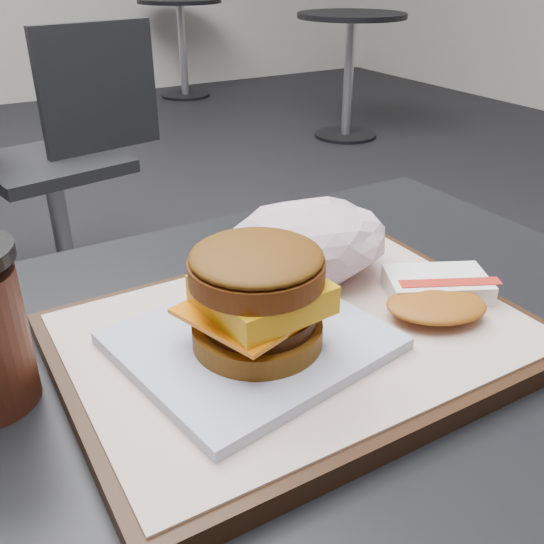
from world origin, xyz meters
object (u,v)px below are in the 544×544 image
at_px(hash_brown, 437,294).
at_px(neighbor_chair, 69,146).
at_px(serving_tray, 298,338).
at_px(crumpled_wrapper, 310,241).
at_px(breakfast_sandwich, 256,307).
at_px(customer_table, 280,518).

xyz_separation_m(hash_brown, neighbor_chair, (0.05, 1.68, -0.29)).
bearing_deg(neighbor_chair, serving_tray, -96.15).
relative_size(hash_brown, crumpled_wrapper, 0.86).
xyz_separation_m(serving_tray, crumpled_wrapper, (0.06, 0.08, 0.04)).
relative_size(breakfast_sandwich, crumpled_wrapper, 1.38).
xyz_separation_m(serving_tray, hash_brown, (0.13, -0.03, 0.02)).
distance_m(crumpled_wrapper, neighbor_chair, 1.61).
relative_size(hash_brown, neighbor_chair, 0.15).
xyz_separation_m(customer_table, breakfast_sandwich, (-0.02, -0.00, 0.24)).
height_order(serving_tray, neighbor_chair, neighbor_chair).
distance_m(breakfast_sandwich, neighbor_chair, 1.71).
bearing_deg(serving_tray, crumpled_wrapper, 51.11).
bearing_deg(breakfast_sandwich, customer_table, 3.79).
xyz_separation_m(breakfast_sandwich, hash_brown, (0.17, -0.02, -0.03)).
bearing_deg(neighbor_chair, hash_brown, -91.77).
bearing_deg(hash_brown, crumpled_wrapper, 121.70).
bearing_deg(serving_tray, hash_brown, -12.65).
bearing_deg(neighbor_chair, breakfast_sandwich, -97.66).
distance_m(breakfast_sandwich, crumpled_wrapper, 0.14).
xyz_separation_m(breakfast_sandwich, crumpled_wrapper, (0.11, 0.09, -0.00)).
xyz_separation_m(crumpled_wrapper, neighbor_chair, (0.12, 1.58, -0.31)).
xyz_separation_m(customer_table, neighbor_chair, (0.20, 1.66, -0.07)).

